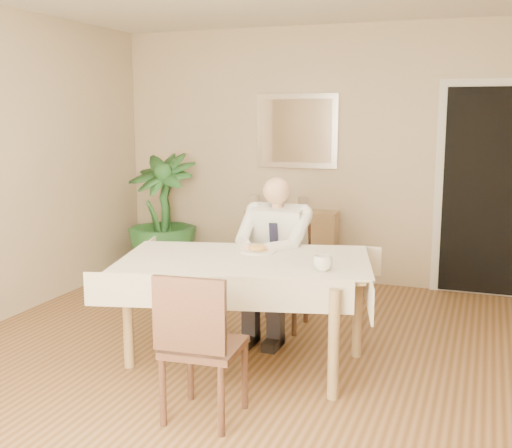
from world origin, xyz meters
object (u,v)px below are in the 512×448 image
(chair_far, at_px, (283,269))
(seated_man, at_px, (272,250))
(coffee_mug, at_px, (323,263))
(sideboard, at_px, (292,246))
(chair_near, at_px, (198,340))
(potted_palm, at_px, (162,215))
(dining_table, at_px, (245,270))

(chair_far, height_order, seated_man, seated_man)
(coffee_mug, relative_size, sideboard, 0.13)
(chair_near, bearing_deg, potted_palm, 117.46)
(dining_table, height_order, chair_near, chair_near)
(sideboard, relative_size, potted_palm, 0.71)
(dining_table, xyz_separation_m, sideboard, (-0.33, 2.22, -0.30))
(dining_table, relative_size, coffee_mug, 15.75)
(seated_man, bearing_deg, sideboard, 101.64)
(dining_table, xyz_separation_m, chair_far, (0.00, 0.88, -0.20))
(seated_man, bearing_deg, chair_near, -87.07)
(chair_near, bearing_deg, dining_table, 90.75)
(chair_far, relative_size, chair_near, 0.96)
(coffee_mug, height_order, sideboard, coffee_mug)
(dining_table, xyz_separation_m, potted_palm, (-1.71, 1.98, -0.01))
(potted_palm, bearing_deg, chair_far, -32.82)
(dining_table, relative_size, sideboard, 2.10)
(seated_man, bearing_deg, coffee_mug, -51.94)
(chair_near, height_order, sideboard, chair_near)
(sideboard, height_order, potted_palm, potted_palm)
(coffee_mug, distance_m, sideboard, 2.59)
(chair_far, distance_m, sideboard, 1.39)
(chair_far, height_order, potted_palm, potted_palm)
(dining_table, distance_m, seated_man, 0.59)
(potted_palm, bearing_deg, chair_near, -58.51)
(dining_table, relative_size, potted_palm, 1.49)
(seated_man, height_order, sideboard, seated_man)
(chair_far, distance_m, chair_near, 1.81)
(dining_table, distance_m, coffee_mug, 0.63)
(dining_table, relative_size, chair_near, 2.22)
(chair_near, relative_size, potted_palm, 0.67)
(dining_table, distance_m, chair_far, 0.90)
(seated_man, height_order, coffee_mug, seated_man)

